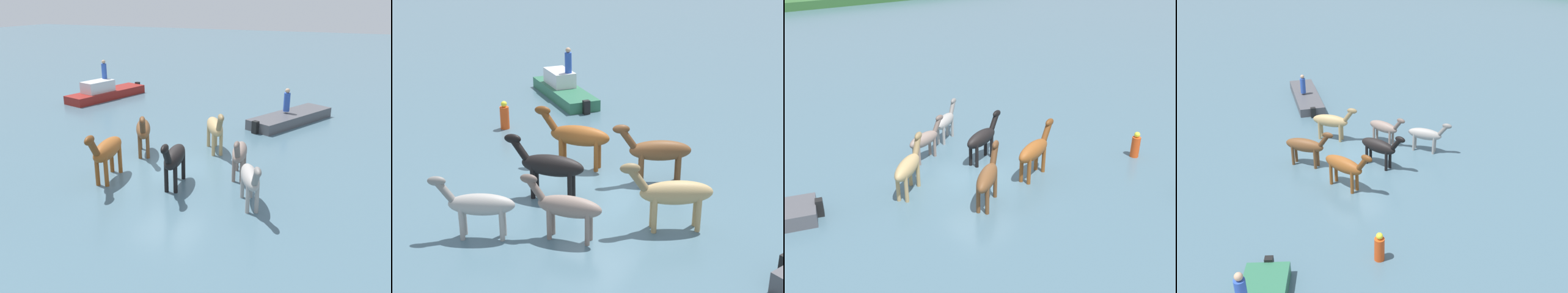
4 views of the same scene
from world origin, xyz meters
The scene contains 10 objects.
ground_plane centered at (0.00, 0.00, 0.00)m, with size 142.47×142.47×0.00m, color #476675.
horse_lead centered at (-2.81, 0.78, 1.06)m, with size 2.29×1.64×1.92m.
horse_dark_mare centered at (0.98, 0.78, 1.05)m, with size 2.46×0.95×1.90m.
horse_mid_herd centered at (1.43, -1.61, 1.11)m, with size 2.62×0.98×2.02m.
horse_gray_outer centered at (-1.33, -1.78, 1.06)m, with size 2.32×1.58×1.92m.
horse_chestnut_trailing centered at (-0.65, 2.55, 0.93)m, with size 2.18×0.84×1.69m.
horse_pinto_flank centered at (1.34, 3.55, 0.94)m, with size 2.11×1.29×1.70m.
boat_skiff_near centered at (6.14, -8.48, 0.32)m, with size 4.92×4.28×1.35m.
person_boatman_standing centered at (5.91, -8.57, 1.75)m, with size 0.32×0.32×1.19m.
buoy_channel_marker centered at (5.89, -3.57, 0.51)m, with size 0.36×0.36×1.14m.
Camera 2 is at (-7.09, 13.10, 7.39)m, focal length 50.73 mm.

